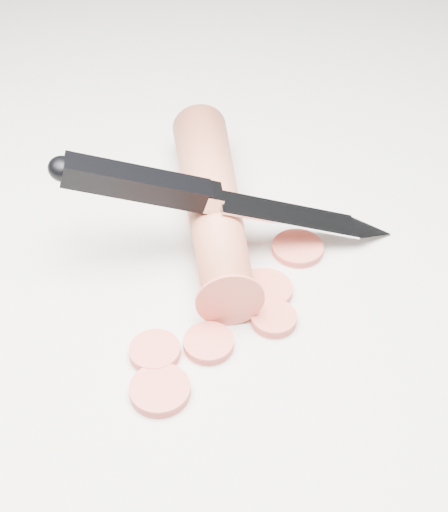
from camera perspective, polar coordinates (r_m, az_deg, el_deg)
ground at (r=0.48m, az=-1.04°, el=-2.77°), size 2.40×2.40×0.00m
carrot at (r=0.51m, az=-0.93°, el=4.35°), size 0.11×0.20×0.04m
carrot_slice_0 at (r=0.42m, az=-5.15°, el=-10.63°), size 0.04×0.04×0.01m
carrot_slice_1 at (r=0.48m, az=3.30°, el=-2.72°), size 0.04×0.04×0.01m
carrot_slice_2 at (r=0.48m, az=1.23°, el=-2.31°), size 0.03×0.03×0.01m
carrot_slice_3 at (r=0.46m, az=4.00°, el=-5.03°), size 0.03×0.03×0.01m
carrot_slice_4 at (r=0.51m, az=5.91°, el=0.62°), size 0.04×0.04×0.01m
carrot_slice_5 at (r=0.44m, az=-5.55°, el=-7.62°), size 0.03×0.03×0.01m
carrot_slice_6 at (r=0.44m, az=-1.24°, el=-7.00°), size 0.03×0.03×0.01m
kitchen_knife at (r=0.48m, az=0.64°, el=4.70°), size 0.23×0.12×0.09m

